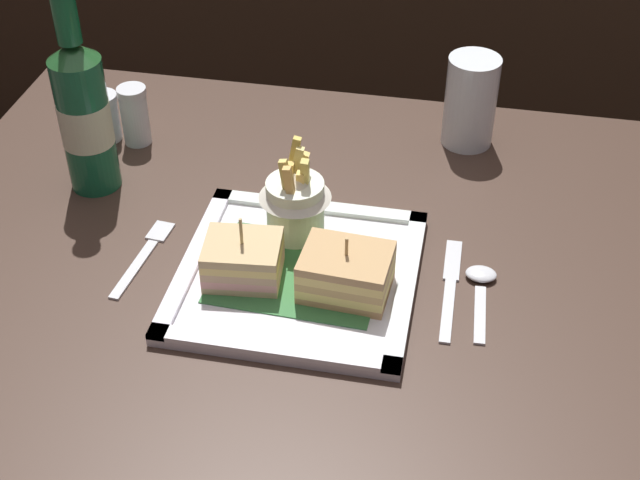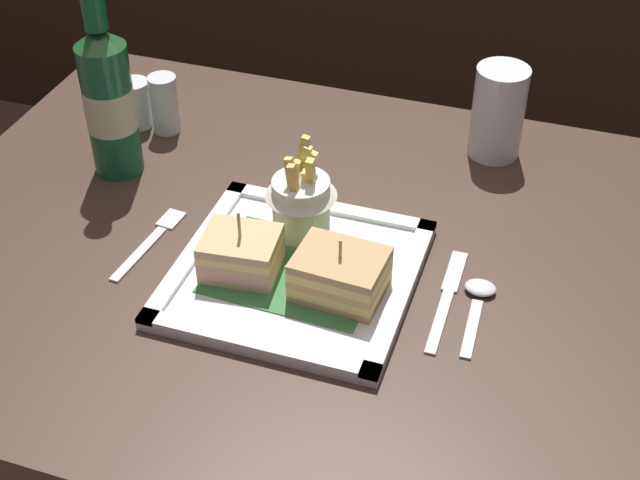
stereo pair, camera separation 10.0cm
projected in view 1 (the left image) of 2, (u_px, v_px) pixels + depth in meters
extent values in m
cube|color=#3F2C23|center=(341.00, 266.00, 1.06)|extent=(1.06, 0.75, 0.03)
cylinder|color=#3B2B19|center=(114.00, 290.00, 1.60)|extent=(0.07, 0.07, 0.73)
cube|color=silver|center=(298.00, 276.00, 1.01)|extent=(0.26, 0.26, 0.01)
cube|color=#36743B|center=(298.00, 273.00, 1.01)|extent=(0.19, 0.15, 0.00)
cube|color=white|center=(273.00, 348.00, 0.91)|extent=(0.26, 0.02, 0.01)
cube|color=white|center=(319.00, 207.00, 1.10)|extent=(0.26, 0.02, 0.01)
cube|color=white|center=(193.00, 258.00, 1.02)|extent=(0.02, 0.26, 0.01)
cube|color=white|center=(406.00, 285.00, 0.99)|extent=(0.02, 0.26, 0.01)
cube|color=tan|center=(244.00, 274.00, 1.00)|extent=(0.09, 0.08, 0.01)
cube|color=#EAA095|center=(244.00, 267.00, 0.99)|extent=(0.09, 0.08, 0.01)
cube|color=tan|center=(243.00, 260.00, 0.99)|extent=(0.09, 0.08, 0.01)
cube|color=#F2D077|center=(243.00, 254.00, 0.98)|extent=(0.09, 0.08, 0.01)
cube|color=tan|center=(242.00, 247.00, 0.98)|extent=(0.09, 0.08, 0.01)
cylinder|color=tan|center=(242.00, 249.00, 0.98)|extent=(0.00, 0.00, 0.08)
cube|color=tan|center=(346.00, 287.00, 0.98)|extent=(0.10, 0.08, 0.01)
cube|color=#F0D472|center=(346.00, 280.00, 0.98)|extent=(0.10, 0.08, 0.01)
cube|color=tan|center=(346.00, 273.00, 0.97)|extent=(0.10, 0.08, 0.01)
cube|color=#F4D478|center=(346.00, 265.00, 0.96)|extent=(0.10, 0.08, 0.01)
cube|color=tan|center=(346.00, 258.00, 0.96)|extent=(0.10, 0.08, 0.01)
cylinder|color=tan|center=(346.00, 265.00, 0.96)|extent=(0.00, 0.00, 0.07)
cylinder|color=silver|center=(295.00, 208.00, 1.04)|extent=(0.07, 0.07, 0.07)
cone|color=silver|center=(295.00, 185.00, 1.02)|extent=(0.08, 0.08, 0.03)
cube|color=#E4C664|center=(287.00, 187.00, 1.01)|extent=(0.02, 0.02, 0.07)
cube|color=#EBCA6F|center=(301.00, 189.00, 1.02)|extent=(0.01, 0.02, 0.05)
cube|color=#DAB357|center=(290.00, 183.00, 1.03)|extent=(0.01, 0.01, 0.06)
cube|color=#EFDB83|center=(294.00, 174.00, 1.03)|extent=(0.02, 0.01, 0.07)
cube|color=#F4D06E|center=(299.00, 174.00, 1.04)|extent=(0.03, 0.01, 0.06)
cube|color=#E5CF66|center=(305.00, 182.00, 1.02)|extent=(0.01, 0.02, 0.07)
cube|color=#E6B260|center=(291.00, 192.00, 1.00)|extent=(0.02, 0.01, 0.07)
cube|color=#E2C256|center=(291.00, 168.00, 1.03)|extent=(0.02, 0.01, 0.08)
cylinder|color=#155A37|center=(86.00, 125.00, 1.10)|extent=(0.06, 0.06, 0.18)
cone|color=#205025|center=(72.00, 51.00, 1.04)|extent=(0.06, 0.06, 0.02)
cylinder|color=#0F582F|center=(66.00, 16.00, 1.01)|extent=(0.03, 0.03, 0.06)
cylinder|color=beige|center=(86.00, 122.00, 1.10)|extent=(0.06, 0.06, 0.06)
cylinder|color=silver|center=(470.00, 101.00, 1.20)|extent=(0.07, 0.07, 0.13)
cylinder|color=silver|center=(468.00, 125.00, 1.22)|extent=(0.06, 0.06, 0.05)
cube|color=silver|center=(134.00, 269.00, 1.03)|extent=(0.02, 0.11, 0.00)
cube|color=silver|center=(160.00, 233.00, 1.08)|extent=(0.03, 0.04, 0.00)
cube|color=silver|center=(448.00, 310.00, 0.97)|extent=(0.01, 0.10, 0.00)
cube|color=silver|center=(453.00, 260.00, 1.04)|extent=(0.02, 0.07, 0.00)
cube|color=silver|center=(480.00, 315.00, 0.97)|extent=(0.02, 0.09, 0.00)
ellipsoid|color=silver|center=(481.00, 274.00, 1.01)|extent=(0.04, 0.03, 0.01)
cylinder|color=silver|center=(104.00, 120.00, 1.23)|extent=(0.04, 0.04, 0.06)
cylinder|color=white|center=(106.00, 127.00, 1.23)|extent=(0.04, 0.04, 0.03)
cylinder|color=silver|center=(101.00, 98.00, 1.21)|extent=(0.04, 0.04, 0.01)
cylinder|color=silver|center=(135.00, 119.00, 1.21)|extent=(0.04, 0.04, 0.07)
cylinder|color=#2E2D29|center=(137.00, 128.00, 1.22)|extent=(0.03, 0.03, 0.04)
cylinder|color=silver|center=(131.00, 91.00, 1.19)|extent=(0.04, 0.04, 0.01)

